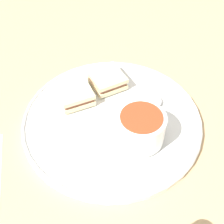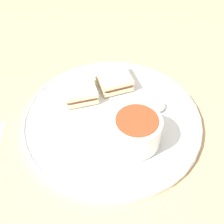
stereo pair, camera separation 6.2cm
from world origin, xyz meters
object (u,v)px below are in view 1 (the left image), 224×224
object	(u,v)px
soup_bowl	(140,128)
spoon	(156,103)
sandwich_half_near	(107,79)
sandwich_half_far	(75,94)

from	to	relation	value
soup_bowl	spoon	world-z (taller)	soup_bowl
soup_bowl	sandwich_half_near	xyz separation A→B (m)	(0.17, 0.01, -0.02)
soup_bowl	sandwich_half_far	xyz separation A→B (m)	(0.15, 0.09, -0.02)
soup_bowl	sandwich_half_near	size ratio (longest dim) A/B	1.14
spoon	sandwich_half_far	size ratio (longest dim) A/B	1.30
sandwich_half_far	spoon	bearing A→B (deg)	-116.16
spoon	sandwich_half_far	world-z (taller)	sandwich_half_far
sandwich_half_near	sandwich_half_far	world-z (taller)	same
soup_bowl	sandwich_half_far	world-z (taller)	soup_bowl
soup_bowl	sandwich_half_near	world-z (taller)	soup_bowl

